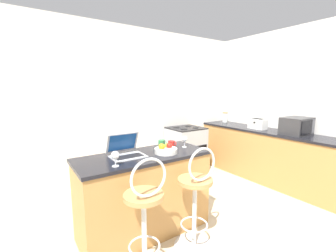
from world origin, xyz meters
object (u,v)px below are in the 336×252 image
mug_red (172,144)px  bar_stool_far (196,201)px  laptop (126,150)px  wine_glass_short (115,156)px  bar_stool_near (145,219)px  mug_green (162,143)px  microwave (297,126)px  fruit_bowl (166,150)px  wine_glass_tall (184,139)px  stove_range (186,151)px  storage_jar (225,117)px  toaster (258,124)px

mug_red → bar_stool_far: bearing=-101.3°
laptop → mug_red: laptop is taller
laptop → mug_red: size_ratio=3.65×
laptop → wine_glass_short: laptop is taller
wine_glass_short → bar_stool_near: bearing=-72.6°
bar_stool_near → mug_green: (0.61, 0.69, 0.43)m
microwave → fruit_bowl: microwave is taller
bar_stool_far → microwave: microwave is taller
mug_red → wine_glass_tall: wine_glass_tall is taller
bar_stool_far → wine_glass_short: bearing=152.7°
microwave → bar_stool_near: bearing=-176.3°
bar_stool_near → wine_glass_short: (-0.11, 0.35, 0.49)m
bar_stool_far → wine_glass_tall: bar_stool_far is taller
mug_red → fruit_bowl: (-0.17, -0.13, -0.01)m
mug_red → stove_range: bearing=44.7°
fruit_bowl → mug_green: 0.26m
laptop → wine_glass_short: 0.34m
storage_jar → toaster: bearing=-99.9°
laptop → toaster: bearing=4.7°
bar_stool_near → toaster: toaster is taller
laptop → microwave: microwave is taller
bar_stool_near → bar_stool_far: same height
storage_jar → laptop: bearing=-158.2°
bar_stool_far → fruit_bowl: bearing=96.6°
wine_glass_short → microwave: bearing=-3.3°
bar_stool_near → stove_range: size_ratio=1.18×
microwave → fruit_bowl: size_ratio=1.82×
bar_stool_near → wine_glass_tall: 1.11m
bar_stool_far → mug_green: bar_stool_far is taller
fruit_bowl → mug_red: bearing=38.0°
bar_stool_near → wine_glass_tall: (0.84, 0.54, 0.48)m
bar_stool_near → fruit_bowl: bearing=41.5°
mug_green → wine_glass_tall: bearing=-34.0°
microwave → mug_green: size_ratio=4.63×
stove_range → storage_jar: storage_jar is taller
wine_glass_short → mug_green: 0.80m
laptop → mug_green: (0.51, 0.08, -0.01)m
toaster → fruit_bowl: (-2.20, -0.37, -0.05)m
bar_stool_far → laptop: laptop is taller
bar_stool_far → mug_red: 0.73m
bar_stool_far → mug_red: bar_stool_far is taller
bar_stool_near → storage_jar: 3.37m
fruit_bowl → mug_green: (0.10, 0.24, 0.01)m
laptop → toaster: 2.61m
wine_glass_tall → laptop: bearing=174.6°
stove_range → mug_green: bearing=-140.2°
bar_stool_far → stove_range: bar_stool_far is taller
bar_stool_far → mug_green: 0.82m
bar_stool_near → microwave: microwave is taller
mug_green → storage_jar: 2.47m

